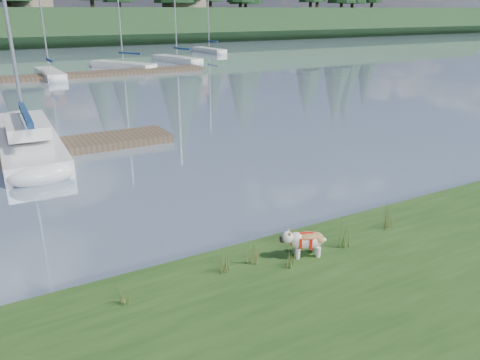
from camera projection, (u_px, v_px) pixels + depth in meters
ground at (17, 81)px, 35.25m from camera, size 200.00×200.00×0.00m
bulldog at (306, 240)px, 9.48m from camera, size 0.95×0.60×0.56m
sailboat_main at (26, 132)px, 18.84m from camera, size 2.24×10.30×14.61m
dock_far at (45, 77)px, 36.10m from camera, size 26.00×2.20×0.30m
sailboat_bg_2 at (48, 72)px, 37.25m from camera, size 1.63×7.02×10.58m
sailboat_bg_3 at (118, 64)px, 42.60m from camera, size 5.02×7.47×11.34m
sailboat_bg_4 at (173, 59)px, 47.71m from camera, size 3.23×7.71×11.21m
sailboat_bg_5 at (207, 50)px, 57.75m from camera, size 1.96×6.94×9.91m
weed_0 at (225, 259)px, 8.90m from camera, size 0.17×0.14×0.67m
weed_1 at (252, 253)px, 9.18m from camera, size 0.17×0.14×0.57m
weed_2 at (344, 234)px, 9.82m from camera, size 0.17×0.14×0.73m
weed_3 at (123, 294)px, 7.96m from camera, size 0.17×0.14×0.45m
weed_4 at (291, 257)px, 9.11m from camera, size 0.17×0.14×0.47m
weed_5 at (387, 216)px, 10.73m from camera, size 0.17×0.14×0.67m
mud_lip at (163, 279)px, 9.27m from camera, size 60.00×0.50×0.14m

